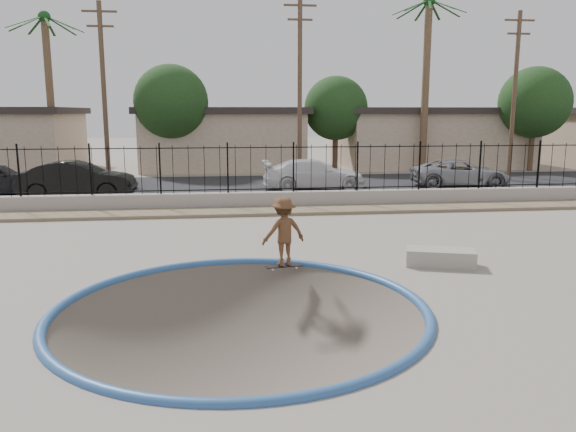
{
  "coord_description": "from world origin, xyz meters",
  "views": [
    {
      "loc": [
        -0.35,
        -10.91,
        3.61
      ],
      "look_at": [
        1.26,
        2.0,
        1.2
      ],
      "focal_mm": 35.0,
      "sensor_mm": 36.0,
      "label": 1
    }
  ],
  "objects_px": {
    "skateboard": "(284,266)",
    "concrete_ledge": "(440,257)",
    "car_b": "(77,180)",
    "car_c": "(314,174)",
    "car_d": "(461,173)",
    "skater": "(284,235)"
  },
  "relations": [
    {
      "from": "skater",
      "to": "car_d",
      "type": "relative_size",
      "value": 0.34
    },
    {
      "from": "skater",
      "to": "concrete_ledge",
      "type": "height_order",
      "value": "skater"
    },
    {
      "from": "car_b",
      "to": "skateboard",
      "type": "bearing_deg",
      "value": -146.43
    },
    {
      "from": "skater",
      "to": "car_c",
      "type": "xyz_separation_m",
      "value": [
        3.0,
        13.3,
        -0.06
      ]
    },
    {
      "from": "skater",
      "to": "car_c",
      "type": "distance_m",
      "value": 13.64
    },
    {
      "from": "concrete_ledge",
      "to": "car_c",
      "type": "distance_m",
      "value": 13.52
    },
    {
      "from": "skater",
      "to": "car_b",
      "type": "relative_size",
      "value": 0.34
    },
    {
      "from": "skateboard",
      "to": "concrete_ledge",
      "type": "height_order",
      "value": "concrete_ledge"
    },
    {
      "from": "skater",
      "to": "car_b",
      "type": "bearing_deg",
      "value": -73.94
    },
    {
      "from": "concrete_ledge",
      "to": "skateboard",
      "type": "bearing_deg",
      "value": 177.17
    },
    {
      "from": "concrete_ledge",
      "to": "car_b",
      "type": "height_order",
      "value": "car_b"
    },
    {
      "from": "car_d",
      "to": "concrete_ledge",
      "type": "bearing_deg",
      "value": 159.03
    },
    {
      "from": "concrete_ledge",
      "to": "car_b",
      "type": "distance_m",
      "value": 16.27
    },
    {
      "from": "skater",
      "to": "concrete_ledge",
      "type": "relative_size",
      "value": 1.0
    },
    {
      "from": "car_c",
      "to": "car_d",
      "type": "distance_m",
      "value": 7.24
    },
    {
      "from": "car_c",
      "to": "concrete_ledge",
      "type": "bearing_deg",
      "value": -176.99
    },
    {
      "from": "skateboard",
      "to": "car_b",
      "type": "xyz_separation_m",
      "value": [
        -7.35,
        11.7,
        0.75
      ]
    },
    {
      "from": "skateboard",
      "to": "concrete_ledge",
      "type": "distance_m",
      "value": 3.75
    },
    {
      "from": "skater",
      "to": "skateboard",
      "type": "bearing_deg",
      "value": -151.05
    },
    {
      "from": "car_b",
      "to": "car_d",
      "type": "relative_size",
      "value": 1.0
    },
    {
      "from": "car_b",
      "to": "car_d",
      "type": "bearing_deg",
      "value": -83.34
    },
    {
      "from": "concrete_ledge",
      "to": "car_c",
      "type": "relative_size",
      "value": 0.33
    }
  ]
}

